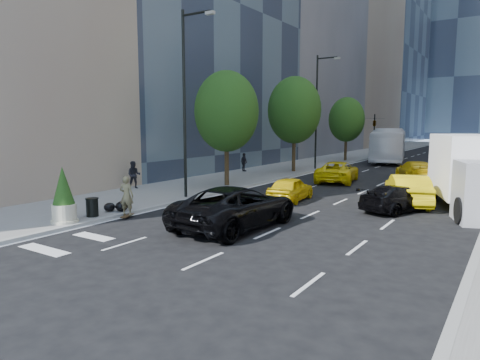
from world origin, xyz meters
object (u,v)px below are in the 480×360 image
Objects in this scene: skateboarder at (127,198)px; planter_shrub at (63,196)px; city_bus at (389,145)px; black_sedan_mercedes at (398,198)px; box_truck at (473,173)px; black_sedan_lincoln at (236,207)px; trash_can at (92,208)px.

planter_shrub reaches higher than skateboarder.
skateboarder is 0.13× the size of city_bus.
planter_shrub reaches higher than black_sedan_mercedes.
city_bus is at bearing 92.67° from box_truck.
planter_shrub reaches higher than black_sedan_lincoln.
black_sedan_mercedes is (9.80, 8.12, -0.25)m from skateboarder.
planter_shrub reaches higher than trash_can.
black_sedan_lincoln is 0.76× the size of box_truck.
black_sedan_lincoln is 1.40× the size of black_sedan_mercedes.
box_truck reaches higher than skateboarder.
box_truck is (12.69, 10.37, 0.96)m from skateboarder.
black_sedan_mercedes is 0.54× the size of box_truck.
black_sedan_mercedes is 15.13m from planter_shrub.
city_bus is (-7.40, 27.62, 1.21)m from black_sedan_mercedes.
trash_can is at bearing 26.51° from skateboarder.
black_sedan_lincoln is at bearing -96.83° from city_bus.
black_sedan_mercedes is 5.57× the size of trash_can.
trash_can is at bearing 90.00° from planter_shrub.
trash_can is at bearing -106.50° from city_bus.
box_truck reaches higher than planter_shrub.
planter_shrub is at bearing -106.31° from city_bus.
black_sedan_mercedes is at bearing 44.40° from planter_shrub.
trash_can is (-6.05, -2.30, -0.31)m from black_sedan_lincoln.
city_bus is (-2.65, 34.53, 0.99)m from black_sedan_lincoln.
skateboarder is at bearing 67.83° from planter_shrub.
black_sedan_lincoln is at bearing 31.23° from planter_shrub.
city_bus reaches higher than box_truck.
planter_shrub is at bearing -156.25° from box_truck.
black_sedan_mercedes is 1.88× the size of planter_shrub.
black_sedan_mercedes is 3.86m from box_truck.
city_bus is at bearing -51.93° from black_sedan_mercedes.
black_sedan_lincoln is (5.05, 1.21, -0.04)m from skateboarder.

